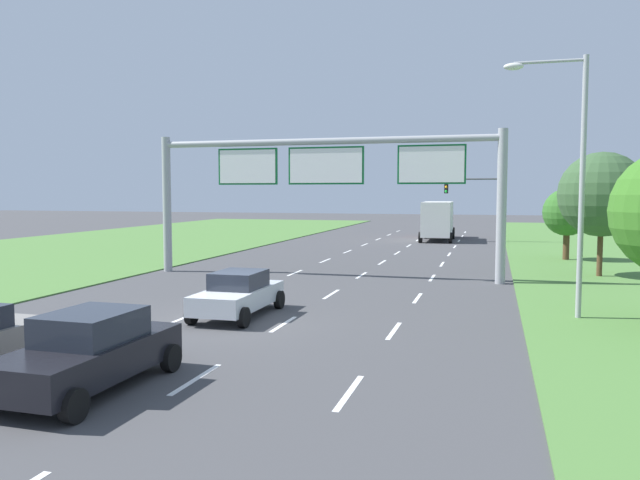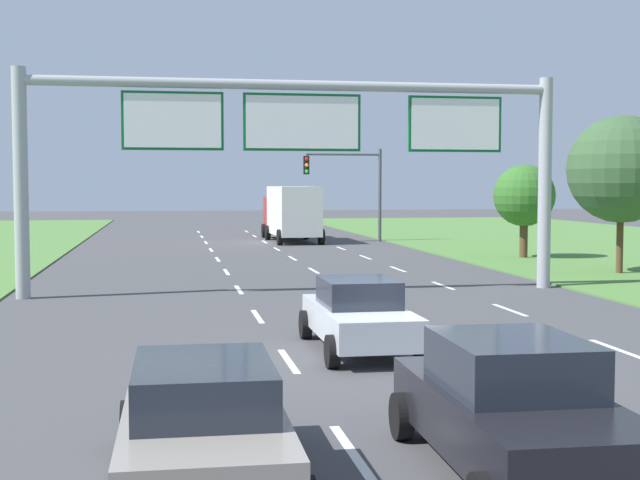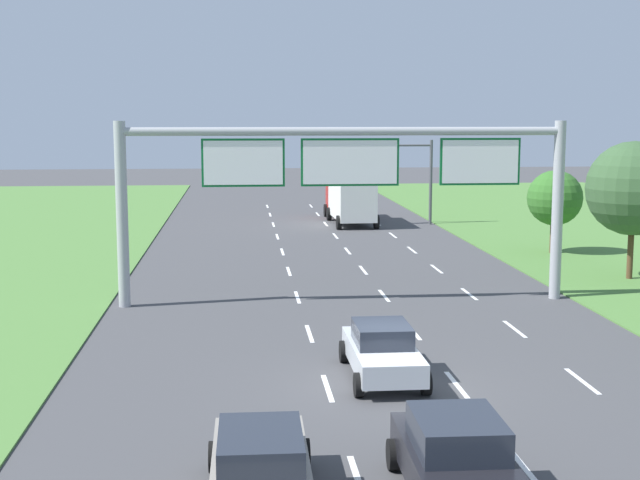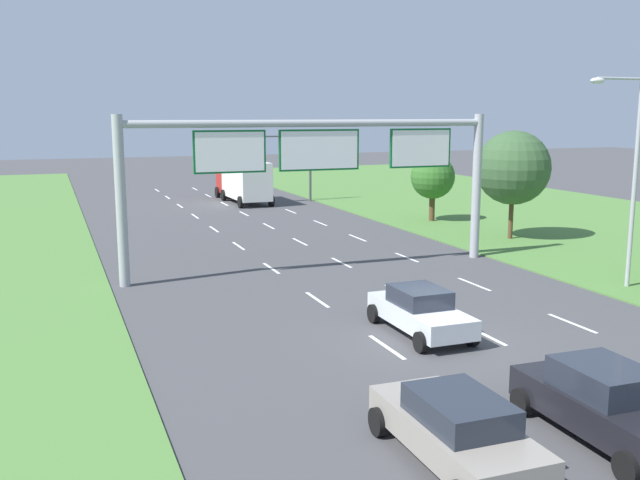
# 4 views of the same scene
# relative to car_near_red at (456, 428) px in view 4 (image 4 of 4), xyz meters

# --- Properties ---
(ground_plane) EXTENTS (200.00, 200.00, 0.00)m
(ground_plane) POSITION_rel_car_near_red_xyz_m (3.71, 7.12, -0.77)
(ground_plane) COLOR #424244
(lane_dashes_inner_left) EXTENTS (0.14, 68.40, 0.01)m
(lane_dashes_inner_left) POSITION_rel_car_near_red_xyz_m (1.96, 22.12, -0.76)
(lane_dashes_inner_left) COLOR white
(lane_dashes_inner_left) RESTS_ON ground_plane
(lane_dashes_inner_right) EXTENTS (0.14, 68.40, 0.01)m
(lane_dashes_inner_right) POSITION_rel_car_near_red_xyz_m (5.46, 22.12, -0.76)
(lane_dashes_inner_right) COLOR white
(lane_dashes_inner_right) RESTS_ON ground_plane
(lane_dashes_slip) EXTENTS (0.14, 68.40, 0.01)m
(lane_dashes_slip) POSITION_rel_car_near_red_xyz_m (8.96, 22.12, -0.76)
(lane_dashes_slip) COLOR white
(lane_dashes_slip) RESTS_ON ground_plane
(car_near_red) EXTENTS (2.10, 4.50, 1.50)m
(car_near_red) POSITION_rel_car_near_red_xyz_m (0.00, 0.00, 0.00)
(car_near_red) COLOR gray
(car_near_red) RESTS_ON ground_plane
(car_lead_silver) EXTENTS (2.19, 4.52, 1.65)m
(car_lead_silver) POSITION_rel_car_near_red_xyz_m (3.66, -0.15, 0.05)
(car_lead_silver) COLOR black
(car_lead_silver) RESTS_ON ground_plane
(car_mid_lane) EXTENTS (1.99, 4.40, 1.50)m
(car_mid_lane) POSITION_rel_car_near_red_xyz_m (3.56, 7.98, -0.01)
(car_mid_lane) COLOR silver
(car_mid_lane) RESTS_ON ground_plane
(box_truck) EXTENTS (2.84, 8.53, 3.33)m
(box_truck) POSITION_rel_car_near_red_xyz_m (7.14, 43.56, 1.02)
(box_truck) COLOR #B21E19
(box_truck) RESTS_ON ground_plane
(sign_gantry) EXTENTS (17.24, 0.44, 7.00)m
(sign_gantry) POSITION_rel_car_near_red_xyz_m (3.89, 18.00, 4.19)
(sign_gantry) COLOR #9EA0A5
(sign_gantry) RESTS_ON ground_plane
(traffic_light_mast) EXTENTS (4.76, 0.49, 5.60)m
(traffic_light_mast) POSITION_rel_car_near_red_xyz_m (10.44, 42.31, 3.10)
(traffic_light_mast) COLOR #47494F
(traffic_light_mast) RESTS_ON ground_plane
(street_lamp) EXTENTS (2.61, 0.32, 8.50)m
(street_lamp) POSITION_rel_car_near_red_xyz_m (14.12, 10.42, 4.31)
(street_lamp) COLOR #9EA0A5
(street_lamp) RESTS_ON ground_plane
(roadside_tree_mid) EXTENTS (4.12, 4.12, 6.11)m
(roadside_tree_mid) POSITION_rel_car_near_red_xyz_m (16.81, 21.59, 3.27)
(roadside_tree_mid) COLOR #513823
(roadside_tree_mid) RESTS_ON ground_plane
(roadside_tree_far) EXTENTS (2.87, 2.87, 4.39)m
(roadside_tree_far) POSITION_rel_car_near_red_xyz_m (16.06, 29.12, 2.16)
(roadside_tree_far) COLOR #513823
(roadside_tree_far) RESTS_ON ground_plane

